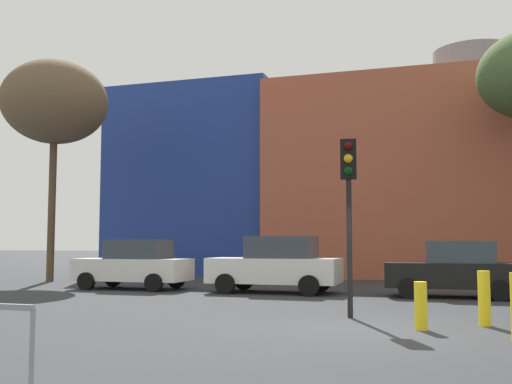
# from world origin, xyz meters

# --- Properties ---
(ground_plane) EXTENTS (200.00, 200.00, 0.00)m
(ground_plane) POSITION_xyz_m (0.00, 0.00, 0.00)
(ground_plane) COLOR #2D3033
(building_backdrop) EXTENTS (38.06, 10.59, 11.59)m
(building_backdrop) POSITION_xyz_m (2.82, 20.78, 4.95)
(building_backdrop) COLOR #B2563D
(building_backdrop) RESTS_ON ground_plane
(parked_car_0) EXTENTS (4.08, 2.00, 1.77)m
(parked_car_0) POSITION_xyz_m (-9.38, 7.49, 0.88)
(parked_car_0) COLOR white
(parked_car_0) RESTS_ON ground_plane
(parked_car_1) EXTENTS (4.30, 2.11, 1.87)m
(parked_car_1) POSITION_xyz_m (-4.09, 7.49, 0.93)
(parked_car_1) COLOR white
(parked_car_1) RESTS_ON ground_plane
(parked_car_2) EXTENTS (3.93, 1.93, 1.70)m
(parked_car_2) POSITION_xyz_m (1.55, 7.49, 0.85)
(parked_car_2) COLOR black
(parked_car_2) RESTS_ON ground_plane
(traffic_light_island) EXTENTS (0.39, 0.38, 3.98)m
(traffic_light_island) POSITION_xyz_m (-0.73, 1.53, 2.92)
(traffic_light_island) COLOR black
(traffic_light_island) RESTS_ON ground_plane
(bare_tree_0) EXTENTS (4.59, 4.59, 9.66)m
(bare_tree_0) POSITION_xyz_m (-14.96, 10.27, 7.78)
(bare_tree_0) COLOR brown
(bare_tree_0) RESTS_ON ground_plane
(bollard_yellow_0) EXTENTS (0.24, 0.24, 0.91)m
(bollard_yellow_0) POSITION_xyz_m (0.84, 0.09, 0.46)
(bollard_yellow_0) COLOR yellow
(bollard_yellow_0) RESTS_ON ground_plane
(bollard_yellow_2) EXTENTS (0.24, 0.24, 1.09)m
(bollard_yellow_2) POSITION_xyz_m (2.03, 1.06, 0.55)
(bollard_yellow_2) COLOR yellow
(bollard_yellow_2) RESTS_ON ground_plane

